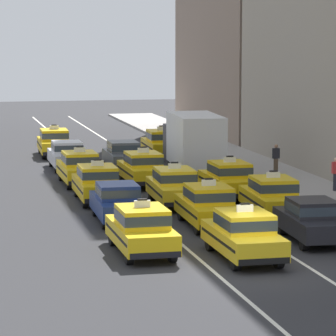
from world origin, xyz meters
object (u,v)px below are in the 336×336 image
at_px(taxi_center_third, 174,186).
at_px(taxi_right_third, 229,179).
at_px(taxi_right_fifth, 161,143).
at_px(taxi_left_fourth, 80,167).
at_px(taxi_center_second, 208,205).
at_px(sedan_left_fifth, 67,154).
at_px(sedan_right_nearest, 312,219).
at_px(taxi_left_third, 97,183).
at_px(sedan_left_second, 117,201).
at_px(pedestrian_far_corner, 336,174).
at_px(taxi_center_fourth, 143,168).
at_px(pedestrian_near_crosswalk, 276,159).
at_px(taxi_right_second, 272,196).
at_px(taxi_left_nearest, 142,229).
at_px(taxi_center_nearest, 244,234).
at_px(taxi_left_sixth, 54,142).
at_px(sedan_center_fifth, 123,154).
at_px(box_truck_right_fourth, 193,141).

bearing_deg(taxi_center_third, taxi_right_third, 27.85).
relative_size(taxi_center_third, taxi_right_fifth, 1.00).
relative_size(taxi_left_fourth, taxi_center_second, 0.99).
relative_size(sedan_left_fifth, sedan_right_nearest, 0.98).
bearing_deg(taxi_left_third, sedan_left_second, -89.66).
xyz_separation_m(sedan_left_second, pedestrian_far_corner, (11.33, 4.72, 0.10)).
xyz_separation_m(taxi_center_fourth, taxi_right_fifth, (3.36, 10.80, 0.00)).
distance_m(taxi_center_fourth, pedestrian_near_crosswalk, 7.64).
bearing_deg(pedestrian_near_crosswalk, taxi_right_second, -109.61).
relative_size(taxi_left_nearest, taxi_left_third, 0.99).
distance_m(sedan_left_second, taxi_left_fourth, 10.31).
xyz_separation_m(taxi_center_second, taxi_right_fifth, (3.04, 22.04, 0.00)).
bearing_deg(taxi_center_nearest, taxi_left_sixth, 95.54).
distance_m(taxi_left_sixth, pedestrian_near_crosswalk, 15.42).
bearing_deg(taxi_center_nearest, taxi_right_fifth, 83.08).
height_order(taxi_center_second, taxi_center_fourth, same).
relative_size(taxi_left_nearest, taxi_center_fourth, 1.00).
xyz_separation_m(taxi_center_second, taxi_center_fourth, (-0.32, 11.25, 0.00)).
xyz_separation_m(taxi_left_sixth, taxi_center_second, (3.24, -24.11, 0.00)).
relative_size(taxi_left_third, taxi_left_sixth, 1.00).
bearing_deg(pedestrian_near_crosswalk, taxi_center_fourth, -168.77).
bearing_deg(taxi_center_nearest, sedan_center_fifth, 89.69).
xyz_separation_m(box_truck_right_fourth, pedestrian_near_crosswalk, (4.04, -1.92, -0.84)).
relative_size(sedan_right_nearest, taxi_right_fifth, 0.95).
relative_size(taxi_left_nearest, taxi_center_second, 0.99).
distance_m(sedan_left_second, sedan_center_fifth, 15.68).
bearing_deg(sedan_right_nearest, taxi_center_nearest, -145.87).
height_order(taxi_center_nearest, taxi_right_third, same).
bearing_deg(taxi_center_second, taxi_right_third, 67.15).
bearing_deg(sedan_right_nearest, sedan_center_fifth, 98.66).
height_order(taxi_center_fourth, taxi_right_fifth, same).
height_order(pedestrian_near_crosswalk, pedestrian_far_corner, pedestrian_far_corner).
bearing_deg(box_truck_right_fourth, sedan_left_second, -116.63).
bearing_deg(taxi_center_fourth, taxi_left_sixth, 102.83).
bearing_deg(taxi_left_nearest, taxi_right_third, 59.82).
relative_size(taxi_center_nearest, taxi_center_third, 0.99).
bearing_deg(taxi_left_nearest, sedan_left_second, 87.81).
bearing_deg(sedan_center_fifth, pedestrian_near_crosswalk, -31.20).
relative_size(sedan_left_second, taxi_left_third, 0.95).
relative_size(sedan_right_nearest, pedestrian_far_corner, 2.77).
distance_m(taxi_right_third, pedestrian_far_corner, 5.21).
xyz_separation_m(sedan_center_fifth, taxi_right_third, (3.05, -10.49, 0.03)).
xyz_separation_m(taxi_center_second, sedan_center_fifth, (-0.22, 17.21, -0.03)).
distance_m(sedan_center_fifth, taxi_right_fifth, 5.83).
relative_size(taxi_left_fourth, taxi_center_fourth, 1.00).
bearing_deg(sedan_left_fifth, taxi_center_second, -79.70).
xyz_separation_m(taxi_left_sixth, taxi_center_nearest, (2.91, -29.95, 0.00)).
relative_size(taxi_left_sixth, taxi_right_third, 1.01).
bearing_deg(taxi_center_fourth, taxi_right_third, -55.24).
distance_m(taxi_left_sixth, taxi_right_third, 18.42).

